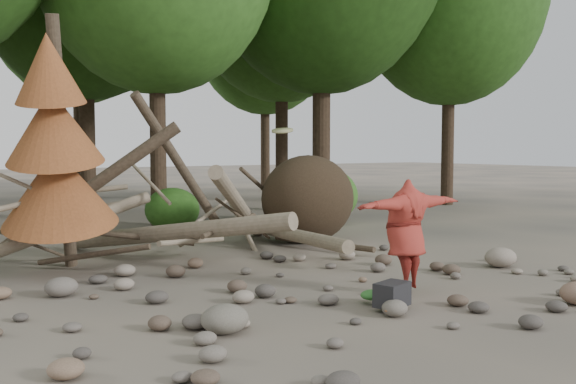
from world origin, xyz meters
TOP-DOWN VIEW (x-y plane):
  - ground at (0.00, 0.00)m, footprint 120.00×120.00m
  - deadfall_pile at (2.02, 4.24)m, footprint 8.55×5.24m
  - dead_conifer at (-3.12, 3.37)m, footprint 2.06×2.16m
  - bush_mid at (0.80, 7.80)m, footprint 1.40×1.40m
  - bush_right at (5.00, 7.00)m, footprint 2.00×2.00m
  - frisbee_thrower at (0.88, -0.66)m, footprint 2.95×1.06m
  - backpack at (0.02, -1.31)m, footprint 0.55×0.44m
  - cloth_green at (0.07, -0.88)m, footprint 0.38×0.31m
  - cloth_orange at (-0.18, -1.55)m, footprint 0.28×0.23m
  - boulder_front_left at (-2.31, -1.03)m, footprint 0.57×0.51m
  - boulder_mid_right at (3.76, -0.08)m, footprint 0.59×0.53m
  - boulder_mid_left at (-3.43, 1.91)m, footprint 0.47×0.43m

SIDE VIEW (x-z plane):
  - ground at x=0.00m, z-range 0.00..0.00m
  - cloth_orange at x=-0.18m, z-range 0.00..0.10m
  - cloth_green at x=0.07m, z-range 0.00..0.14m
  - boulder_mid_left at x=-3.43m, z-range 0.00..0.28m
  - backpack at x=0.02m, z-range 0.00..0.32m
  - boulder_front_left at x=-2.31m, z-range 0.00..0.34m
  - boulder_mid_right at x=3.76m, z-range 0.00..0.36m
  - bush_mid at x=0.80m, z-range 0.00..1.12m
  - bush_right at x=5.00m, z-range 0.00..1.60m
  - frisbee_thrower at x=0.88m, z-range -0.29..2.07m
  - deadfall_pile at x=2.02m, z-range -0.70..2.60m
  - dead_conifer at x=-3.12m, z-range -0.06..4.29m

